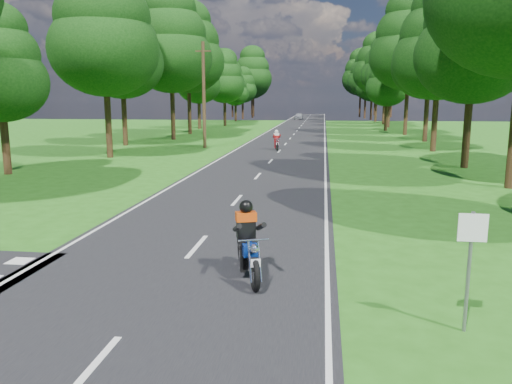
# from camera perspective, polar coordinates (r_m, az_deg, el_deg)

# --- Properties ---
(ground) EXTENTS (160.00, 160.00, 0.00)m
(ground) POSITION_cam_1_polar(r_m,az_deg,el_deg) (11.11, -9.36, -9.20)
(ground) COLOR #245C15
(ground) RESTS_ON ground
(main_road) EXTENTS (7.00, 140.00, 0.02)m
(main_road) POSITION_cam_1_polar(r_m,az_deg,el_deg) (60.18, 4.69, 6.98)
(main_road) COLOR black
(main_road) RESTS_ON ground
(road_markings) EXTENTS (7.40, 140.00, 0.01)m
(road_markings) POSITION_cam_1_polar(r_m,az_deg,el_deg) (58.32, 4.46, 6.88)
(road_markings) COLOR silver
(road_markings) RESTS_ON main_road
(treeline) EXTENTS (40.00, 115.35, 14.78)m
(treeline) POSITION_cam_1_polar(r_m,az_deg,el_deg) (70.21, 6.45, 14.19)
(treeline) COLOR black
(treeline) RESTS_ON ground
(telegraph_pole) EXTENTS (1.20, 0.26, 8.00)m
(telegraph_pole) POSITION_cam_1_polar(r_m,az_deg,el_deg) (39.07, -5.98, 11.00)
(telegraph_pole) COLOR #382616
(telegraph_pole) RESTS_ON ground
(road_sign) EXTENTS (0.45, 0.07, 2.00)m
(road_sign) POSITION_cam_1_polar(r_m,az_deg,el_deg) (8.65, 23.31, -6.35)
(road_sign) COLOR slate
(road_sign) RESTS_ON ground
(rider_near_blue) EXTENTS (1.23, 2.06, 1.63)m
(rider_near_blue) POSITION_cam_1_polar(r_m,az_deg,el_deg) (10.49, -0.93, -5.47)
(rider_near_blue) COLOR navy
(rider_near_blue) RESTS_ON main_road
(rider_far_red) EXTENTS (0.88, 1.87, 1.49)m
(rider_far_red) POSITION_cam_1_polar(r_m,az_deg,el_deg) (37.08, 2.37, 5.97)
(rider_far_red) COLOR maroon
(rider_far_red) RESTS_ON main_road
(distant_car) EXTENTS (1.59, 3.70, 1.24)m
(distant_car) POSITION_cam_1_polar(r_m,az_deg,el_deg) (93.23, 4.91, 8.62)
(distant_car) COLOR #BBBDC3
(distant_car) RESTS_ON main_road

